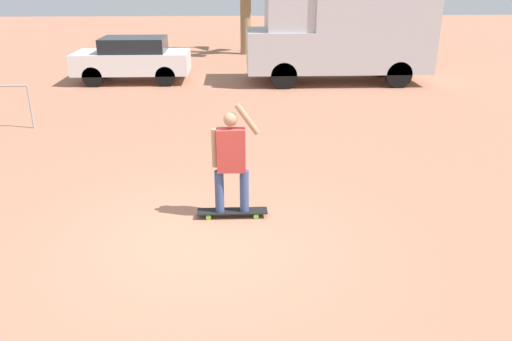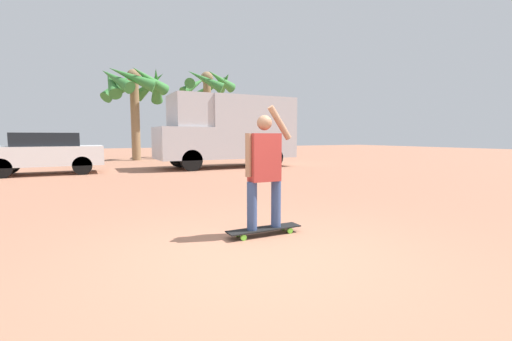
{
  "view_description": "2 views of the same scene",
  "coord_description": "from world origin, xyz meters",
  "px_view_note": "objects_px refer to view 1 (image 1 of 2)",
  "views": [
    {
      "loc": [
        0.51,
        -6.3,
        3.56
      ],
      "look_at": [
        0.83,
        0.88,
        0.7
      ],
      "focal_mm": 35.0,
      "sensor_mm": 36.0,
      "label": 1
    },
    {
      "loc": [
        -1.81,
        -3.43,
        1.39
      ],
      "look_at": [
        0.61,
        1.28,
        0.86
      ],
      "focal_mm": 24.0,
      "sensor_mm": 36.0,
      "label": 2
    }
  ],
  "objects_px": {
    "skateboard": "(232,212)",
    "parked_car_white": "(133,59)",
    "camper_van": "(343,31)",
    "person_skateboarder": "(231,157)"
  },
  "relations": [
    {
      "from": "skateboard",
      "to": "camper_van",
      "type": "height_order",
      "value": "camper_van"
    },
    {
      "from": "skateboard",
      "to": "parked_car_white",
      "type": "distance_m",
      "value": 11.13
    },
    {
      "from": "camper_van",
      "to": "parked_car_white",
      "type": "bearing_deg",
      "value": 177.12
    },
    {
      "from": "camper_van",
      "to": "parked_car_white",
      "type": "height_order",
      "value": "camper_van"
    },
    {
      "from": "camper_van",
      "to": "parked_car_white",
      "type": "distance_m",
      "value": 7.25
    },
    {
      "from": "skateboard",
      "to": "parked_car_white",
      "type": "relative_size",
      "value": 0.28
    },
    {
      "from": "person_skateboarder",
      "to": "camper_van",
      "type": "height_order",
      "value": "camper_van"
    },
    {
      "from": "skateboard",
      "to": "person_skateboarder",
      "type": "height_order",
      "value": "person_skateboarder"
    },
    {
      "from": "person_skateboarder",
      "to": "parked_car_white",
      "type": "xyz_separation_m",
      "value": [
        -3.41,
        10.57,
        -0.19
      ]
    },
    {
      "from": "parked_car_white",
      "to": "camper_van",
      "type": "bearing_deg",
      "value": -2.88
    }
  ]
}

